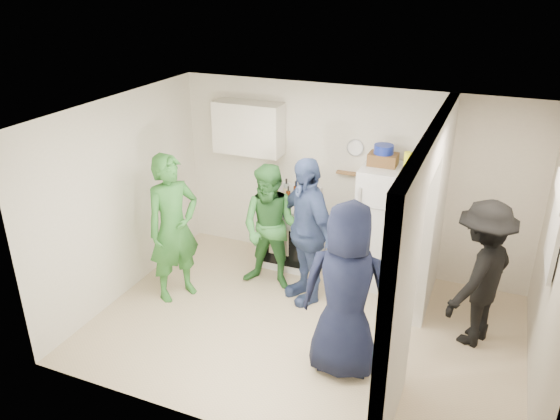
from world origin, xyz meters
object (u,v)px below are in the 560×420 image
(person_green_left, at_px, (173,228))
(person_nook, at_px, (480,274))
(stove, at_px, (288,233))
(fridge, at_px, (385,227))
(person_navy, at_px, (346,291))
(blue_bowl, at_px, (384,149))
(person_green_center, at_px, (271,228))
(wicker_basket, at_px, (383,159))
(person_denim, at_px, (306,231))
(yellow_cup_stack_top, at_px, (407,162))

(person_green_left, xyz_separation_m, person_nook, (3.53, 0.47, -0.10))
(stove, xyz_separation_m, fridge, (1.33, -0.03, 0.35))
(person_green_left, xyz_separation_m, person_navy, (2.34, -0.56, -0.01))
(blue_bowl, distance_m, person_green_center, 1.70)
(fridge, xyz_separation_m, wicker_basket, (-0.10, 0.05, 0.88))
(fridge, bearing_deg, stove, 178.71)
(blue_bowl, bearing_deg, person_nook, -33.55)
(blue_bowl, relative_size, person_green_left, 0.13)
(person_green_left, relative_size, person_denim, 1.01)
(person_green_left, bearing_deg, person_navy, -74.99)
(fridge, bearing_deg, person_navy, -89.19)
(person_green_center, bearing_deg, person_denim, -12.11)
(stove, relative_size, fridge, 0.57)
(person_denim, relative_size, person_navy, 1.00)
(yellow_cup_stack_top, relative_size, person_denim, 0.13)
(person_green_center, relative_size, person_nook, 0.99)
(yellow_cup_stack_top, bearing_deg, stove, 175.21)
(wicker_basket, distance_m, person_denim, 1.29)
(blue_bowl, relative_size, person_green_center, 0.14)
(person_green_center, bearing_deg, blue_bowl, 28.04)
(stove, bearing_deg, person_nook, -18.50)
(stove, xyz_separation_m, wicker_basket, (1.23, 0.02, 1.23))
(wicker_basket, bearing_deg, person_navy, -86.20)
(wicker_basket, bearing_deg, stove, -179.07)
(person_green_center, bearing_deg, wicker_basket, 28.04)
(fridge, height_order, person_denim, person_denim)
(person_denim, relative_size, person_nook, 1.11)
(fridge, bearing_deg, person_green_left, -150.91)
(wicker_basket, bearing_deg, person_nook, -33.55)
(blue_bowl, bearing_deg, person_green_left, -148.86)
(person_navy, bearing_deg, person_nook, -146.14)
(wicker_basket, relative_size, person_green_left, 0.19)
(wicker_basket, bearing_deg, person_denim, -132.49)
(fridge, height_order, yellow_cup_stack_top, yellow_cup_stack_top)
(person_green_center, height_order, person_navy, person_navy)
(yellow_cup_stack_top, bearing_deg, person_green_center, -160.93)
(person_green_left, bearing_deg, yellow_cup_stack_top, -36.43)
(person_nook, bearing_deg, stove, -84.71)
(person_green_left, bearing_deg, person_nook, -54.02)
(person_green_center, bearing_deg, yellow_cup_stack_top, 17.77)
(fridge, relative_size, person_denim, 0.87)
(fridge, bearing_deg, person_nook, -34.08)
(person_green_center, xyz_separation_m, person_denim, (0.50, -0.10, 0.10))
(wicker_basket, relative_size, yellow_cup_stack_top, 1.40)
(person_denim, bearing_deg, person_navy, -13.69)
(yellow_cup_stack_top, bearing_deg, person_denim, -148.79)
(wicker_basket, relative_size, person_nook, 0.21)
(person_denim, xyz_separation_m, person_nook, (2.02, -0.10, -0.09))
(stove, distance_m, fridge, 1.38)
(fridge, distance_m, person_navy, 1.85)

